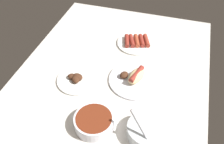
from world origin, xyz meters
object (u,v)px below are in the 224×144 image
plate_hotdog_assembled (136,78)px  bowl_chili (94,121)px  plate_grilled_meat (78,79)px  bowl_coleslaw (147,131)px  plate_sausages (137,42)px

plate_hotdog_assembled → bowl_chili: bearing=-19.0°
plate_grilled_meat → bowl_chili: size_ratio=1.27×
plate_grilled_meat → bowl_chili: bowl_chili is taller
bowl_coleslaw → plate_sausages: (-54.93, -16.39, -1.79)cm
plate_sausages → bowl_chili: (56.76, -4.22, 1.61)cm
plate_sausages → bowl_chili: size_ratio=1.34×
bowl_coleslaw → bowl_chili: 20.70cm
plate_sausages → plate_grilled_meat: 40.78cm
bowl_coleslaw → plate_hotdog_assembled: bowl_coleslaw is taller
bowl_coleslaw → plate_sausages: 57.35cm
plate_sausages → plate_hotdog_assembled: bearing=11.8°
bowl_coleslaw → plate_hotdog_assembled: (-27.22, -10.60, -1.40)cm
bowl_coleslaw → plate_sausages: bearing=-163.4°
plate_hotdog_assembled → plate_grilled_meat: bearing=-73.2°
bowl_coleslaw → plate_grilled_meat: 41.37cm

